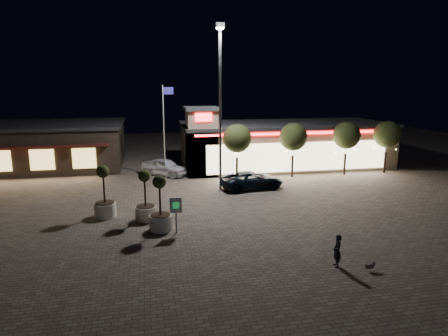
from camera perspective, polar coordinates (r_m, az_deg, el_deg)
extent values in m
plane|color=#665D52|center=(23.31, -1.76, -8.45)|extent=(90.00, 90.00, 0.00)
cube|color=gray|center=(40.37, 8.61, 3.18)|extent=(20.00, 8.00, 4.00)
cube|color=#262628|center=(40.09, 8.71, 6.21)|extent=(20.40, 8.40, 0.30)
cube|color=beige|center=(36.70, 10.70, 1.58)|extent=(17.00, 0.12, 2.60)
cube|color=#FF1418|center=(36.35, 10.85, 4.90)|extent=(19.00, 0.10, 0.18)
cube|color=gray|center=(35.56, -3.21, 3.56)|extent=(2.60, 2.60, 5.80)
cube|color=#262628|center=(35.24, -3.27, 8.47)|extent=(3.00, 3.00, 0.30)
cube|color=#FF1418|center=(33.95, -2.94, 7.24)|extent=(1.40, 0.10, 0.70)
cube|color=#382D23|center=(43.29, -25.02, 2.77)|extent=(16.00, 10.00, 4.00)
cube|color=#262628|center=(43.03, -25.28, 5.60)|extent=(16.40, 10.40, 0.30)
cube|color=#591E19|center=(38.02, -27.02, 2.65)|extent=(14.40, 0.80, 0.15)
cube|color=#E7C368|center=(38.15, -24.54, 1.08)|extent=(2.00, 0.12, 1.80)
cube|color=#E7C368|center=(37.48, -19.34, 1.32)|extent=(2.00, 0.12, 1.80)
cylinder|color=gray|center=(30.12, -0.54, 7.96)|extent=(0.20, 0.20, 12.00)
cube|color=gray|center=(30.31, -0.56, 19.73)|extent=(0.60, 0.40, 0.35)
cube|color=white|center=(30.28, -0.56, 19.36)|extent=(0.45, 0.30, 0.08)
cylinder|color=white|center=(34.82, -8.57, 5.09)|extent=(0.10, 0.10, 8.00)
cube|color=navy|center=(34.60, -7.99, 10.88)|extent=(0.90, 0.04, 0.60)
cylinder|color=#332319|center=(34.16, 1.85, -0.09)|extent=(0.20, 0.20, 1.92)
sphere|color=#2D3819|center=(33.71, 1.88, 4.26)|extent=(2.42, 2.42, 2.42)
cylinder|color=#332319|center=(35.60, 9.72, 0.24)|extent=(0.20, 0.20, 1.92)
sphere|color=#2D3819|center=(35.16, 9.88, 4.41)|extent=(2.42, 2.42, 2.42)
cylinder|color=#332319|center=(37.64, 16.86, 0.54)|extent=(0.20, 0.20, 1.92)
sphere|color=#2D3819|center=(37.23, 17.11, 4.48)|extent=(2.42, 2.42, 2.42)
cylinder|color=#332319|center=(39.66, 21.98, 0.74)|extent=(0.20, 0.20, 1.92)
sphere|color=#2D3819|center=(39.27, 22.28, 4.48)|extent=(2.42, 2.42, 2.42)
imported|color=black|center=(31.39, 4.03, -1.73)|extent=(5.22, 2.94, 1.38)
imported|color=white|center=(36.14, -8.42, 0.13)|extent=(4.56, 4.20, 1.51)
imported|color=black|center=(19.05, 15.86, -11.32)|extent=(0.44, 0.60, 1.52)
cube|color=#59514C|center=(19.30, 20.09, -13.00)|extent=(0.40, 0.22, 0.20)
sphere|color=#59514C|center=(19.41, 20.59, -12.64)|extent=(0.18, 0.18, 0.18)
cylinder|color=silver|center=(25.94, -16.59, -5.77)|extent=(1.33, 1.33, 0.89)
cylinder|color=black|center=(25.81, -16.65, -4.78)|extent=(1.16, 1.16, 0.07)
cylinder|color=#332319|center=(25.53, -16.79, -2.56)|extent=(0.11, 0.11, 2.00)
sphere|color=#2D3819|center=(25.32, -16.92, -0.49)|extent=(0.78, 0.78, 0.78)
cylinder|color=silver|center=(23.05, -9.03, -7.70)|extent=(1.29, 1.29, 0.86)
cylinder|color=black|center=(22.90, -9.07, -6.64)|extent=(1.12, 1.12, 0.06)
cylinder|color=#332319|center=(22.60, -9.15, -4.23)|extent=(0.11, 0.11, 1.94)
sphere|color=#2D3819|center=(22.36, -9.23, -1.97)|extent=(0.76, 0.76, 0.76)
cylinder|color=silver|center=(24.81, -11.10, -6.35)|extent=(1.28, 1.28, 0.85)
cylinder|color=black|center=(24.67, -11.14, -5.37)|extent=(1.11, 1.11, 0.06)
cylinder|color=#332319|center=(24.40, -11.24, -3.15)|extent=(0.11, 0.11, 1.91)
sphere|color=#2D3819|center=(24.18, -11.32, -1.09)|extent=(0.74, 0.74, 0.74)
cylinder|color=gray|center=(22.45, -6.83, -7.68)|extent=(0.08, 0.08, 1.24)
cube|color=white|center=(22.14, -6.89, -5.29)|extent=(0.67, 0.10, 0.88)
cube|color=#18913E|center=(22.10, -6.88, -5.32)|extent=(0.36, 0.04, 0.36)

